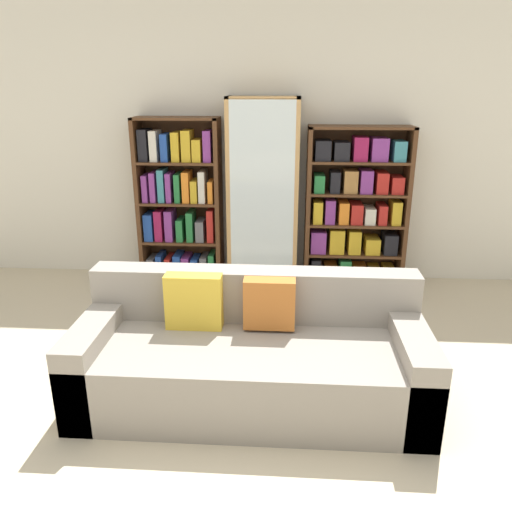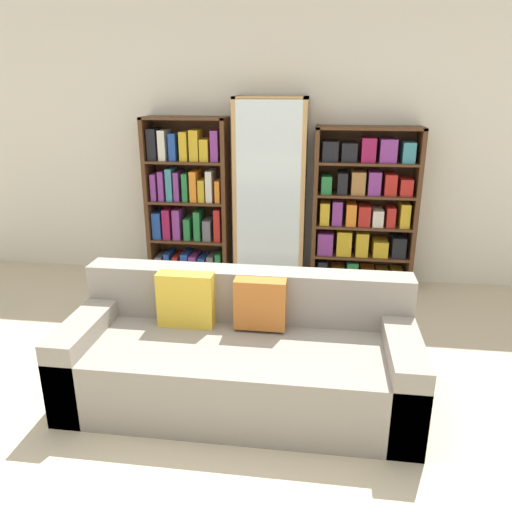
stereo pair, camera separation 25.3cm
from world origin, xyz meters
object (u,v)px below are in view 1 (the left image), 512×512
couch (251,358)px  wine_bottle (306,291)px  bookshelf_right (355,211)px  bookshelf_left (180,204)px  display_cabinet (263,195)px

couch → wine_bottle: (0.39, 1.42, -0.14)m
couch → bookshelf_right: (0.86, 2.01, 0.47)m
bookshelf_left → display_cabinet: display_cabinet is taller
bookshelf_left → couch: bearing=-67.0°
couch → display_cabinet: size_ratio=1.18×
bookshelf_left → bookshelf_right: size_ratio=1.05×
couch → display_cabinet: 2.09m
couch → bookshelf_right: 2.24m
couch → bookshelf_left: size_ratio=1.32×
wine_bottle → bookshelf_right: bearing=51.6°
wine_bottle → display_cabinet: bearing=126.5°
display_cabinet → wine_bottle: size_ratio=5.38×
couch → wine_bottle: size_ratio=6.36×
display_cabinet → bookshelf_right: (0.89, 0.02, -0.15)m
couch → bookshelf_left: (-0.85, 2.01, 0.51)m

